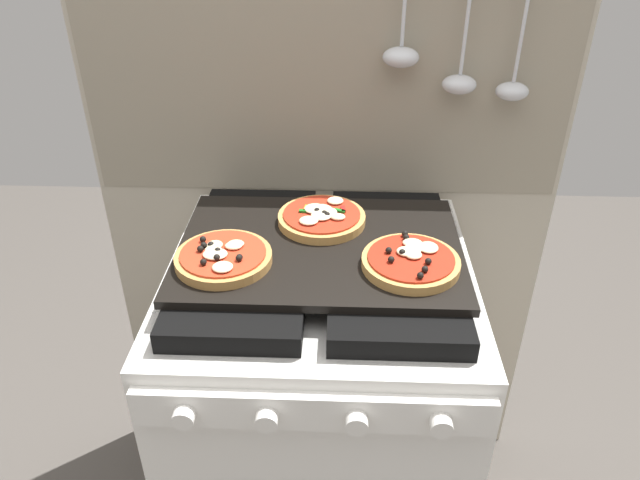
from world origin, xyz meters
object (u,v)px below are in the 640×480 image
Objects in this scene: pizza_right at (411,261)px; pizza_center at (322,217)px; pizza_left at (223,257)px; baking_tray at (320,248)px; stove at (320,414)px.

pizza_center is (-0.17, 0.15, 0.00)m from pizza_right.
pizza_left is 0.23m from pizza_center.
pizza_center is (0.00, 0.08, 0.02)m from baking_tray.
pizza_right and pizza_center have the same top height.
pizza_right is at bearing -42.33° from pizza_center.
pizza_right is 0.22m from pizza_center.
pizza_left is 1.00× the size of pizza_right.
stove is 5.08× the size of pizza_left.
pizza_right reaches higher than baking_tray.
baking_tray is 0.18m from pizza_right.
pizza_right is at bearing -21.76° from stove.
pizza_right is 1.00× the size of pizza_center.
baking_tray is at bearing 90.00° from stove.
pizza_left is 1.00× the size of pizza_center.
stove is 5.08× the size of pizza_center.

